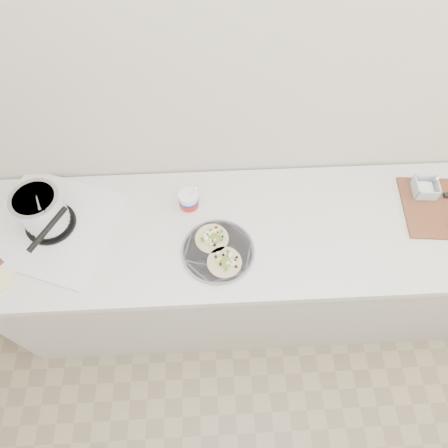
{
  "coord_description": "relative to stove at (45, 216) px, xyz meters",
  "views": [
    {
      "loc": [
        -0.18,
        0.53,
        2.39
      ],
      "look_at": [
        -0.13,
        1.41,
        0.96
      ],
      "focal_mm": 32.0,
      "sensor_mm": 36.0,
      "label": 1
    }
  ],
  "objects": [
    {
      "name": "taco_plate",
      "position": [
        0.72,
        -0.16,
        -0.07
      ],
      "size": [
        0.31,
        0.31,
        0.04
      ],
      "rotation": [
        0.0,
        0.0,
        0.13
      ],
      "color": "slate",
      "rests_on": "counter"
    },
    {
      "name": "tub",
      "position": [
        0.6,
        0.06,
        -0.02
      ],
      "size": [
        0.09,
        0.09,
        0.2
      ],
      "rotation": [
        0.0,
        0.0,
        -0.03
      ],
      "color": "white",
      "rests_on": "counter"
    },
    {
      "name": "stove",
      "position": [
        0.0,
        0.0,
        0.0
      ],
      "size": [
        0.66,
        0.64,
        0.25
      ],
      "rotation": [
        0.0,
        0.0,
        -0.35
      ],
      "color": "silver",
      "rests_on": "counter"
    },
    {
      "name": "counter",
      "position": [
        0.88,
        -0.04,
        -0.53
      ],
      "size": [
        2.44,
        0.66,
        0.9
      ],
      "color": "beige",
      "rests_on": "ground"
    }
  ]
}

